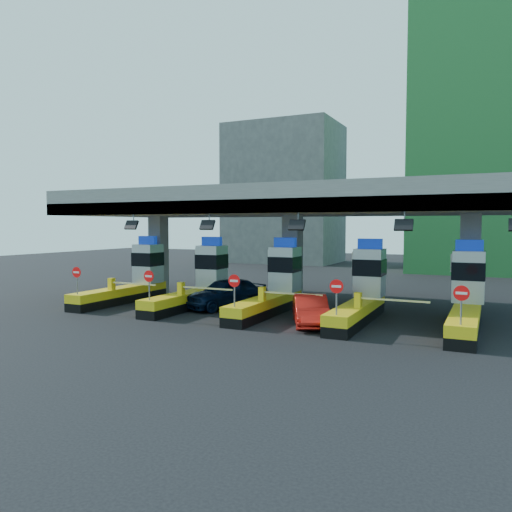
% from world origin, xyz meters
% --- Properties ---
extents(ground, '(120.00, 120.00, 0.00)m').
position_xyz_m(ground, '(0.00, 0.00, 0.00)').
color(ground, black).
rests_on(ground, ground).
extents(toll_canopy, '(28.00, 12.09, 7.00)m').
position_xyz_m(toll_canopy, '(0.00, 2.87, 6.13)').
color(toll_canopy, slate).
rests_on(toll_canopy, ground).
extents(toll_lane_far_left, '(4.43, 8.00, 4.16)m').
position_xyz_m(toll_lane_far_left, '(-10.00, 0.28, 1.40)').
color(toll_lane_far_left, black).
rests_on(toll_lane_far_left, ground).
extents(toll_lane_left, '(4.43, 8.00, 4.16)m').
position_xyz_m(toll_lane_left, '(-5.00, 0.28, 1.40)').
color(toll_lane_left, black).
rests_on(toll_lane_left, ground).
extents(toll_lane_center, '(4.43, 8.00, 4.16)m').
position_xyz_m(toll_lane_center, '(0.00, 0.28, 1.40)').
color(toll_lane_center, black).
rests_on(toll_lane_center, ground).
extents(toll_lane_right, '(4.43, 8.00, 4.16)m').
position_xyz_m(toll_lane_right, '(5.00, 0.28, 1.40)').
color(toll_lane_right, black).
rests_on(toll_lane_right, ground).
extents(toll_lane_far_right, '(4.43, 8.00, 4.16)m').
position_xyz_m(toll_lane_far_right, '(10.00, 0.28, 1.40)').
color(toll_lane_far_right, black).
rests_on(toll_lane_far_right, ground).
extents(bg_building_scaffold, '(18.00, 12.00, 28.00)m').
position_xyz_m(bg_building_scaffold, '(12.00, 32.00, 14.00)').
color(bg_building_scaffold, '#1E5926').
rests_on(bg_building_scaffold, ground).
extents(bg_building_concrete, '(14.00, 10.00, 18.00)m').
position_xyz_m(bg_building_concrete, '(-14.00, 36.00, 9.00)').
color(bg_building_concrete, '#4C4C49').
rests_on(bg_building_concrete, ground).
extents(van, '(4.06, 5.66, 1.79)m').
position_xyz_m(van, '(-3.08, 0.16, 0.90)').
color(van, black).
rests_on(van, ground).
extents(red_car, '(3.25, 4.72, 1.48)m').
position_xyz_m(red_car, '(3.07, -2.43, 0.74)').
color(red_car, '#B6150E').
rests_on(red_car, ground).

